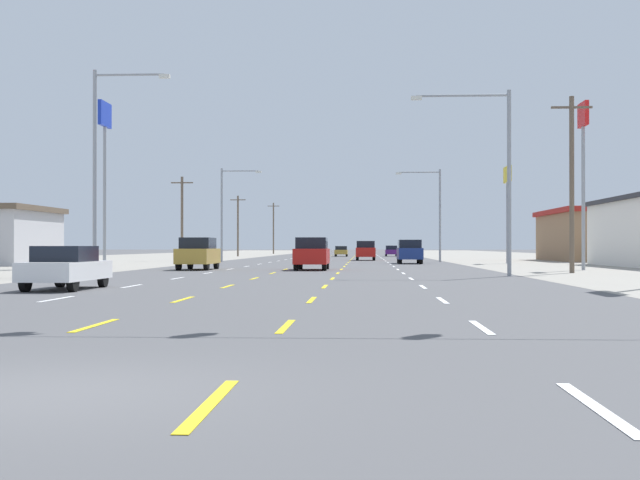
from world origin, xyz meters
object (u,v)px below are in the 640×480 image
object	(u,v)px
suv_inner_right_far	(366,250)
streetlight_left_row_1	(226,207)
pole_sign_right_row_1	(583,147)
streetlight_right_row_0	(497,166)
suv_far_right_midfar	(410,251)
suv_center_turn_near	(312,253)
sedan_center_turn_farther	(341,251)
sedan_far_left_nearest	(66,267)
pole_sign_right_row_2	(507,187)
suv_far_left_mid	(198,253)
streetlight_right_row_1	(435,207)
streetlight_left_row_0	(102,158)
hatchback_far_right_farthest	(391,251)
pole_sign_left_row_1	(105,142)

from	to	relation	value
suv_inner_right_far	streetlight_left_row_1	distance (m)	16.00
pole_sign_right_row_1	streetlight_right_row_0	xyz separation A→B (m)	(-6.83, -10.78, -2.11)
streetlight_right_row_0	pole_sign_right_row_1	bearing A→B (deg)	57.64
suv_far_right_midfar	pole_sign_right_row_1	distance (m)	21.91
suv_center_turn_near	sedan_center_turn_farther	distance (m)	67.30
sedan_far_left_nearest	pole_sign_right_row_2	size ratio (longest dim) A/B	0.55
pole_sign_right_row_1	pole_sign_right_row_2	world-z (taller)	pole_sign_right_row_1
suv_far_left_mid	sedan_center_turn_farther	world-z (taller)	suv_far_left_mid
suv_far_left_mid	suv_far_right_midfar	size ratio (longest dim) A/B	1.00
pole_sign_right_row_1	streetlight_right_row_1	xyz separation A→B (m)	(-6.74, 26.51, -2.41)
sedan_far_left_nearest	suv_inner_right_far	world-z (taller)	suv_inner_right_far
sedan_center_turn_farther	streetlight_left_row_0	world-z (taller)	streetlight_left_row_0
hatchback_far_right_farthest	pole_sign_right_row_1	xyz separation A→B (m)	(9.40, -69.09, 6.66)
pole_sign_right_row_2	streetlight_right_row_0	size ratio (longest dim) A/B	0.91
suv_inner_right_far	pole_sign_right_row_1	size ratio (longest dim) A/B	0.48
suv_inner_right_far	streetlight_right_row_1	size ratio (longest dim) A/B	0.57
suv_far_left_mid	pole_sign_right_row_1	size ratio (longest dim) A/B	0.48
pole_sign_right_row_2	pole_sign_right_row_1	bearing A→B (deg)	-86.43
sedan_center_turn_farther	pole_sign_right_row_2	distance (m)	49.92
suv_far_right_midfar	suv_center_turn_near	bearing A→B (deg)	-110.15
suv_inner_right_far	suv_far_left_mid	bearing A→B (deg)	-106.57
sedan_far_left_nearest	pole_sign_right_row_1	size ratio (longest dim) A/B	0.44
suv_far_left_mid	streetlight_right_row_0	xyz separation A→B (m)	(16.68, -10.63, 4.30)
suv_far_right_midfar	streetlight_right_row_0	distance (m)	29.89
hatchback_far_right_farthest	pole_sign_left_row_1	xyz separation A→B (m)	(-21.22, -65.28, 7.65)
suv_far_left_mid	hatchback_far_right_farthest	world-z (taller)	suv_far_left_mid
streetlight_left_row_1	streetlight_right_row_1	bearing A→B (deg)	0.00
streetlight_right_row_0	suv_far_left_mid	bearing A→B (deg)	147.49
suv_far_right_midfar	pole_sign_left_row_1	world-z (taller)	pole_sign_left_row_1
suv_center_turn_near	suv_inner_right_far	bearing A→B (deg)	84.57
hatchback_far_right_farthest	streetlight_left_row_1	distance (m)	45.96
sedan_far_left_nearest	hatchback_far_right_farthest	bearing A→B (deg)	81.54
suv_inner_right_far	hatchback_far_right_farthest	xyz separation A→B (m)	(3.71, 34.27, -0.24)
suv_far_right_midfar	streetlight_right_row_1	xyz separation A→B (m)	(2.75, 7.83, 4.00)
suv_far_left_mid	streetlight_right_row_0	world-z (taller)	streetlight_right_row_0
sedan_far_left_nearest	pole_sign_right_row_2	world-z (taller)	pole_sign_right_row_2
suv_center_turn_near	suv_inner_right_far	world-z (taller)	same
suv_far_right_midfar	streetlight_left_row_0	world-z (taller)	streetlight_left_row_0
streetlight_left_row_0	pole_sign_right_row_1	bearing A→B (deg)	22.36
sedan_center_turn_farther	streetlight_right_row_1	distance (m)	41.86
suv_center_turn_near	sedan_far_left_nearest	bearing A→B (deg)	-105.98
sedan_far_left_nearest	sedan_center_turn_farther	xyz separation A→B (m)	(6.77, 91.05, 0.00)
suv_inner_right_far	streetlight_right_row_0	size ratio (longest dim) A/B	0.54
suv_inner_right_far	pole_sign_right_row_2	world-z (taller)	pole_sign_right_row_2
suv_far_right_midfar	streetlight_left_row_1	world-z (taller)	streetlight_left_row_1
suv_center_turn_near	hatchback_far_right_farthest	bearing A→B (deg)	84.19
streetlight_right_row_1	streetlight_left_row_1	bearing A→B (deg)	180.00
sedan_center_turn_farther	pole_sign_left_row_1	world-z (taller)	pole_sign_left_row_1
sedan_center_turn_farther	hatchback_far_right_farthest	bearing A→B (deg)	16.48
suv_inner_right_far	pole_sign_right_row_1	distance (m)	37.75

